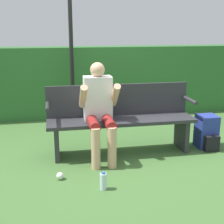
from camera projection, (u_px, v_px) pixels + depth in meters
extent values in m
plane|color=#426B33|center=(121.00, 152.00, 4.32)|extent=(40.00, 40.00, 0.00)
cube|color=#2D662D|center=(99.00, 81.00, 6.07)|extent=(12.00, 0.51, 1.33)
cube|color=#2D2D33|center=(122.00, 121.00, 4.20)|extent=(1.99, 0.46, 0.05)
cube|color=#2D2D33|center=(118.00, 100.00, 4.34)|extent=(1.99, 0.04, 0.44)
cube|color=#2D2D33|center=(57.00, 142.00, 4.10)|extent=(0.06, 0.41, 0.44)
cube|color=#2D2D33|center=(182.00, 134.00, 4.42)|extent=(0.06, 0.41, 0.44)
cylinder|color=#2D2D33|center=(47.00, 106.00, 3.96)|extent=(0.05, 0.41, 0.05)
cylinder|color=#2D2D33|center=(190.00, 100.00, 4.31)|extent=(0.05, 0.41, 0.05)
cube|color=silver|center=(98.00, 98.00, 4.10)|extent=(0.36, 0.22, 0.58)
sphere|color=#DBA884|center=(97.00, 70.00, 4.01)|extent=(0.19, 0.19, 0.19)
cylinder|color=maroon|center=(93.00, 123.00, 3.92)|extent=(0.13, 0.48, 0.13)
cylinder|color=maroon|center=(108.00, 122.00, 3.96)|extent=(0.13, 0.48, 0.13)
cylinder|color=#DBA884|center=(96.00, 149.00, 3.76)|extent=(0.11, 0.11, 0.52)
cylinder|color=#DBA884|center=(112.00, 148.00, 3.80)|extent=(0.11, 0.11, 0.52)
cylinder|color=#DBA884|center=(83.00, 97.00, 3.92)|extent=(0.09, 0.35, 0.35)
cylinder|color=#DBA884|center=(115.00, 95.00, 3.99)|extent=(0.09, 0.35, 0.35)
cube|color=#283893|center=(206.00, 131.00, 4.47)|extent=(0.27, 0.26, 0.47)
cube|color=black|center=(212.00, 143.00, 4.34)|extent=(0.20, 0.09, 0.21)
cylinder|color=silver|center=(103.00, 181.00, 3.31)|extent=(0.07, 0.07, 0.18)
cylinder|color=#2D66B2|center=(103.00, 173.00, 3.29)|extent=(0.04, 0.04, 0.02)
cylinder|color=black|center=(71.00, 49.00, 5.31)|extent=(0.07, 0.07, 2.65)
sphere|color=silver|center=(60.00, 176.00, 3.54)|extent=(0.08, 0.08, 0.08)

